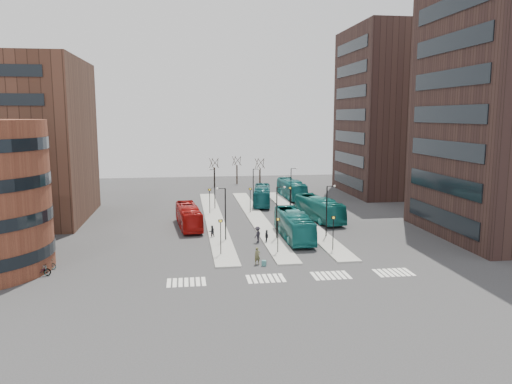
{
  "coord_description": "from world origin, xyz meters",
  "views": [
    {
      "loc": [
        -7.94,
        -38.14,
        14.36
      ],
      "look_at": [
        0.75,
        22.16,
        5.0
      ],
      "focal_mm": 35.0,
      "sensor_mm": 36.0,
      "label": 1
    }
  ],
  "objects": [
    {
      "name": "teal_bus_c",
      "position": [
        10.36,
        27.66,
        1.6
      ],
      "size": [
        4.54,
        11.75,
        3.19
      ],
      "primitive_type": "imported",
      "rotation": [
        0.0,
        0.0,
        0.17
      ],
      "color": "#146560",
      "rests_on": "ground"
    },
    {
      "name": "traveller",
      "position": [
        -1.1,
        8.36,
        0.84
      ],
      "size": [
        0.68,
        0.52,
        1.69
      ],
      "primitive_type": "imported",
      "rotation": [
        0.0,
        0.0,
        0.21
      ],
      "color": "brown",
      "rests_on": "ground"
    },
    {
      "name": "teal_bus_b",
      "position": [
        4.43,
        40.82,
        1.5
      ],
      "size": [
        4.29,
        11.07,
        3.01
      ],
      "primitive_type": "imported",
      "rotation": [
        0.0,
        0.0,
        -0.17
      ],
      "color": "#12565B",
      "rests_on": "ground"
    },
    {
      "name": "island_right",
      "position": [
        8.0,
        30.0,
        0.07
      ],
      "size": [
        2.5,
        45.0,
        0.15
      ],
      "primitive_type": "cube",
      "color": "gray",
      "rests_on": "ground"
    },
    {
      "name": "suitcase",
      "position": [
        -0.54,
        7.74,
        0.27
      ],
      "size": [
        0.51,
        0.46,
        0.53
      ],
      "primitive_type": "cube",
      "rotation": [
        0.0,
        0.0,
        -0.32
      ],
      "color": "#241DA0",
      "rests_on": "ground"
    },
    {
      "name": "bicycle_far",
      "position": [
        -21.0,
        9.58,
        0.46
      ],
      "size": [
        1.84,
        0.91,
        0.93
      ],
      "primitive_type": "imported",
      "rotation": [
        0.0,
        0.0,
        1.4
      ],
      "color": "gray",
      "rests_on": "ground"
    },
    {
      "name": "teal_bus_d",
      "position": [
        10.58,
        46.62,
        1.61
      ],
      "size": [
        3.19,
        11.64,
        3.21
      ],
      "primitive_type": "imported",
      "rotation": [
        0.0,
        0.0,
        0.04
      ],
      "color": "#15686A",
      "rests_on": "ground"
    },
    {
      "name": "bicycle_mid",
      "position": [
        -21.0,
        7.74,
        0.56
      ],
      "size": [
        1.93,
        1.08,
        1.12
      ],
      "primitive_type": "imported",
      "rotation": [
        0.0,
        0.0,
        1.25
      ],
      "color": "gray",
      "rests_on": "ground"
    },
    {
      "name": "tower_far",
      "position": [
        31.98,
        50.0,
        15.0
      ],
      "size": [
        20.12,
        20.0,
        30.0
      ],
      "color": "#32201C",
      "rests_on": "ground"
    },
    {
      "name": "commuter_c",
      "position": [
        0.16,
        16.8,
        0.92
      ],
      "size": [
        1.24,
        1.37,
        1.84
      ],
      "primitive_type": "imported",
      "rotation": [
        0.0,
        0.0,
        4.1
      ],
      "color": "black",
      "rests_on": "ground"
    },
    {
      "name": "lamp_posts",
      "position": [
        2.64,
        28.0,
        3.58
      ],
      "size": [
        14.04,
        20.24,
        6.12
      ],
      "color": "black",
      "rests_on": "ground"
    },
    {
      "name": "bare_trees",
      "position": [
        2.67,
        62.67,
        2.72
      ],
      "size": [
        10.97,
        8.14,
        5.9
      ],
      "color": "black",
      "rests_on": "ground"
    },
    {
      "name": "island_mid",
      "position": [
        2.0,
        30.0,
        0.07
      ],
      "size": [
        2.5,
        45.0,
        0.15
      ],
      "primitive_type": "cube",
      "color": "gray",
      "rests_on": "ground"
    },
    {
      "name": "bicycle_near",
      "position": [
        -21.0,
        7.41,
        0.48
      ],
      "size": [
        1.91,
        1.29,
        0.95
      ],
      "primitive_type": "imported",
      "rotation": [
        0.0,
        0.0,
        1.97
      ],
      "color": "gray",
      "rests_on": "ground"
    },
    {
      "name": "red_bus",
      "position": [
        -7.56,
        25.62,
        1.46
      ],
      "size": [
        3.48,
        10.69,
        2.92
      ],
      "primitive_type": "imported",
      "rotation": [
        0.0,
        0.0,
        0.1
      ],
      "color": "#A00E0C",
      "rests_on": "ground"
    },
    {
      "name": "ground",
      "position": [
        0.0,
        0.0,
        0.0
      ],
      "size": [
        160.0,
        160.0,
        0.0
      ],
      "primitive_type": "plane",
      "color": "#2A2A2D",
      "rests_on": "ground"
    },
    {
      "name": "sign_poles",
      "position": [
        1.6,
        23.0,
        2.41
      ],
      "size": [
        12.45,
        22.12,
        3.65
      ],
      "color": "black",
      "rests_on": "ground"
    },
    {
      "name": "island_left",
      "position": [
        -4.0,
        30.0,
        0.07
      ],
      "size": [
        2.5,
        45.0,
        0.15
      ],
      "primitive_type": "cube",
      "color": "gray",
      "rests_on": "ground"
    },
    {
      "name": "commuter_a",
      "position": [
        -4.9,
        19.63,
        0.75
      ],
      "size": [
        0.86,
        0.75,
        1.51
      ],
      "primitive_type": "imported",
      "rotation": [
        0.0,
        0.0,
        3.42
      ],
      "color": "black",
      "rests_on": "ground"
    },
    {
      "name": "commuter_b",
      "position": [
        1.15,
        16.35,
        0.76
      ],
      "size": [
        0.53,
        0.95,
        1.52
      ],
      "primitive_type": "imported",
      "rotation": [
        0.0,
        0.0,
        1.75
      ],
      "color": "black",
      "rests_on": "ground"
    },
    {
      "name": "crosswalk_stripes",
      "position": [
        1.75,
        4.0,
        0.01
      ],
      "size": [
        22.35,
        2.4,
        0.01
      ],
      "color": "silver",
      "rests_on": "ground"
    },
    {
      "name": "teal_bus_a",
      "position": [
        4.66,
        18.01,
        1.6
      ],
      "size": [
        2.73,
        11.52,
        3.21
      ],
      "primitive_type": "imported",
      "rotation": [
        0.0,
        0.0,
        -0.0
      ],
      "color": "#146462",
      "rests_on": "ground"
    }
  ]
}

